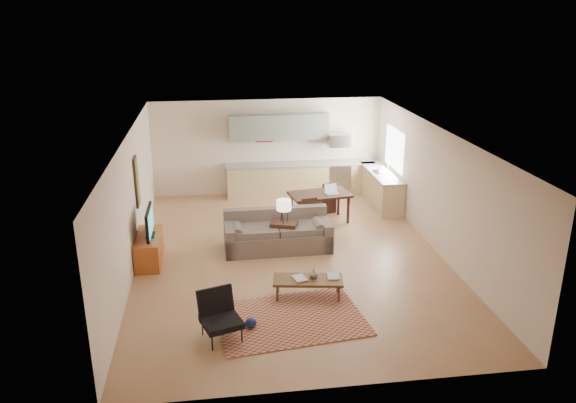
{
  "coord_description": "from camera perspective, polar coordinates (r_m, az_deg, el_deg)",
  "views": [
    {
      "loc": [
        -1.57,
        -11.01,
        5.12
      ],
      "look_at": [
        0.0,
        0.3,
        1.15
      ],
      "focal_mm": 35.0,
      "sensor_mm": 36.0,
      "label": 1
    }
  ],
  "objects": [
    {
      "name": "kitchen_microwave",
      "position": [
        16.03,
        5.2,
        6.23
      ],
      "size": [
        0.62,
        0.4,
        0.35
      ],
      "primitive_type": "cube",
      "color": "#A5A8AD",
      "rests_on": "room"
    },
    {
      "name": "laptop",
      "position": [
        13.85,
        4.55,
        1.22
      ],
      "size": [
        0.36,
        0.29,
        0.24
      ],
      "primitive_type": null,
      "rotation": [
        0.0,
        0.0,
        0.2
      ],
      "color": "#A5A8AD",
      "rests_on": "dining_table"
    },
    {
      "name": "coffee_table",
      "position": [
        10.51,
        2.04,
        -8.78
      ],
      "size": [
        1.36,
        0.71,
        0.39
      ],
      "primitive_type": null,
      "rotation": [
        0.0,
        0.0,
        -0.16
      ],
      "color": "#4D3117",
      "rests_on": "floor"
    },
    {
      "name": "vase",
      "position": [
        10.44,
        2.62,
        -7.31
      ],
      "size": [
        0.17,
        0.17,
        0.17
      ],
      "primitive_type": "imported",
      "rotation": [
        0.0,
        0.0,
        0.02
      ],
      "color": "black",
      "rests_on": "coffee_table"
    },
    {
      "name": "book_a",
      "position": [
        10.37,
        0.62,
        -7.91
      ],
      "size": [
        0.37,
        0.41,
        0.03
      ],
      "primitive_type": "imported",
      "rotation": [
        0.0,
        0.0,
        0.25
      ],
      "color": "maroon",
      "rests_on": "coffee_table"
    },
    {
      "name": "soap_bottle",
      "position": [
        15.17,
        9.29,
        3.22
      ],
      "size": [
        0.12,
        0.13,
        0.19
      ],
      "primitive_type": "imported",
      "rotation": [
        0.0,
        0.0,
        0.23
      ],
      "color": "beige",
      "rests_on": "kitchen_counter_right"
    },
    {
      "name": "upper_cabinets",
      "position": [
        15.78,
        -0.94,
        7.58
      ],
      "size": [
        2.8,
        0.34,
        0.7
      ],
      "primitive_type": "cube",
      "color": "gray",
      "rests_on": "room"
    },
    {
      "name": "book_b",
      "position": [
        10.53,
        4.01,
        -7.55
      ],
      "size": [
        0.3,
        0.37,
        0.02
      ],
      "primitive_type": "imported",
      "rotation": [
        0.0,
        0.0,
        -0.12
      ],
      "color": "navy",
      "rests_on": "coffee_table"
    },
    {
      "name": "console_table",
      "position": [
        12.42,
        -0.41,
        -3.52
      ],
      "size": [
        0.66,
        0.53,
        0.66
      ],
      "primitive_type": null,
      "rotation": [
        0.0,
        0.0,
        -0.31
      ],
      "color": "#321C14",
      "rests_on": "floor"
    },
    {
      "name": "kitchen_counter_right",
      "position": [
        15.44,
        9.44,
        1.34
      ],
      "size": [
        0.64,
        2.26,
        0.92
      ],
      "primitive_type": null,
      "color": "tan",
      "rests_on": "ground"
    },
    {
      "name": "dining_table",
      "position": [
        14.05,
        3.23,
        -0.61
      ],
      "size": [
        1.6,
        1.09,
        0.75
      ],
      "primitive_type": null,
      "rotation": [
        0.0,
        0.0,
        0.17
      ],
      "color": "#321C14",
      "rests_on": "floor"
    },
    {
      "name": "kitchen_counter_back",
      "position": [
        16.08,
        1.28,
        2.33
      ],
      "size": [
        4.26,
        0.64,
        0.92
      ],
      "primitive_type": null,
      "color": "tan",
      "rests_on": "ground"
    },
    {
      "name": "tv_credenza",
      "position": [
        12.22,
        -13.92,
        -4.67
      ],
      "size": [
        0.5,
        1.29,
        0.6
      ],
      "primitive_type": null,
      "color": "#994519",
      "rests_on": "floor"
    },
    {
      "name": "table_lamp",
      "position": [
        12.2,
        -0.42,
        -0.94
      ],
      "size": [
        0.38,
        0.38,
        0.53
      ],
      "primitive_type": null,
      "rotation": [
        0.0,
        0.0,
        -0.19
      ],
      "color": "beige",
      "rests_on": "console_table"
    },
    {
      "name": "wall_art_left",
      "position": [
        12.54,
        -15.08,
        1.96
      ],
      "size": [
        0.06,
        0.42,
        1.1
      ],
      "primitive_type": null,
      "color": "olive",
      "rests_on": "room"
    },
    {
      "name": "armchair",
      "position": [
        9.27,
        -6.8,
        -11.61
      ],
      "size": [
        0.88,
        0.88,
        0.8
      ],
      "primitive_type": null,
      "rotation": [
        0.0,
        0.0,
        0.32
      ],
      "color": "black",
      "rests_on": "floor"
    },
    {
      "name": "kitchen_range",
      "position": [
        16.29,
        5.1,
        2.44
      ],
      "size": [
        0.62,
        0.62,
        0.9
      ],
      "primitive_type": "cube",
      "color": "#A5A8AD",
      "rests_on": "ground"
    },
    {
      "name": "rug",
      "position": [
        9.92,
        0.23,
        -11.85
      ],
      "size": [
        2.71,
        2.04,
        0.02
      ],
      "primitive_type": "cube",
      "rotation": [
        0.0,
        0.0,
        0.13
      ],
      "color": "brown",
      "rests_on": "floor"
    },
    {
      "name": "dining_chair_near",
      "position": [
        13.33,
        2.44,
        -1.54
      ],
      "size": [
        0.46,
        0.48,
        0.82
      ],
      "primitive_type": null,
      "rotation": [
        0.0,
        0.0,
        0.18
      ],
      "color": "#321C14",
      "rests_on": "floor"
    },
    {
      "name": "window_right",
      "position": [
        15.23,
        10.75,
        5.28
      ],
      "size": [
        0.02,
        1.4,
        1.05
      ],
      "primitive_type": "cube",
      "color": "white",
      "rests_on": "room"
    },
    {
      "name": "room",
      "position": [
        11.74,
        0.2,
        0.44
      ],
      "size": [
        9.0,
        9.0,
        9.0
      ],
      "color": "#A6744D",
      "rests_on": "ground"
    },
    {
      "name": "dining_chair_far",
      "position": [
        14.75,
        3.96,
        0.52
      ],
      "size": [
        0.46,
        0.48,
        0.83
      ],
      "primitive_type": null,
      "rotation": [
        0.0,
        0.0,
        3.32
      ],
      "color": "#321C14",
      "rests_on": "floor"
    },
    {
      "name": "sofa",
      "position": [
        12.43,
        -1.07,
        -3.03
      ],
      "size": [
        2.46,
        1.09,
        0.85
      ],
      "primitive_type": null,
      "rotation": [
        0.0,
        0.0,
        0.01
      ],
      "color": "#665750",
      "rests_on": "floor"
    },
    {
      "name": "tv",
      "position": [
        11.99,
        -13.91,
        -2.05
      ],
      "size": [
        0.1,
        0.99,
        0.6
      ],
      "primitive_type": null,
      "color": "black",
      "rests_on": "tv_credenza"
    },
    {
      "name": "triptych",
      "position": [
        15.91,
        -2.44,
        6.93
      ],
      "size": [
        1.7,
        0.04,
        0.5
      ],
      "primitive_type": null,
      "color": "beige",
      "rests_on": "room"
    }
  ]
}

